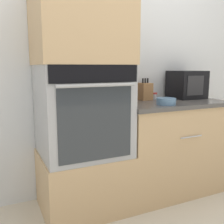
{
  "coord_description": "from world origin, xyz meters",
  "views": [
    {
      "loc": [
        -1.0,
        -1.66,
        1.17
      ],
      "look_at": [
        -0.12,
        0.21,
        0.82
      ],
      "focal_mm": 42.0,
      "sensor_mm": 36.0,
      "label": 1
    }
  ],
  "objects_px": {
    "wall_oven": "(82,110)",
    "bowl": "(166,101)",
    "condiment_jar_near": "(127,96)",
    "knife_block": "(145,91)",
    "condiment_jar_mid": "(155,96)",
    "microwave": "(187,85)"
  },
  "relations": [
    {
      "from": "wall_oven",
      "to": "condiment_jar_mid",
      "type": "xyz_separation_m",
      "value": [
        0.81,
        0.19,
        0.06
      ]
    },
    {
      "from": "wall_oven",
      "to": "microwave",
      "type": "height_order",
      "value": "wall_oven"
    },
    {
      "from": "wall_oven",
      "to": "condiment_jar_near",
      "type": "height_order",
      "value": "wall_oven"
    },
    {
      "from": "condiment_jar_mid",
      "to": "knife_block",
      "type": "bearing_deg",
      "value": -176.85
    },
    {
      "from": "condiment_jar_near",
      "to": "microwave",
      "type": "bearing_deg",
      "value": -9.76
    },
    {
      "from": "microwave",
      "to": "condiment_jar_near",
      "type": "distance_m",
      "value": 0.64
    },
    {
      "from": "wall_oven",
      "to": "microwave",
      "type": "relative_size",
      "value": 2.24
    },
    {
      "from": "knife_block",
      "to": "wall_oven",
      "type": "bearing_deg",
      "value": -165.41
    },
    {
      "from": "condiment_jar_near",
      "to": "condiment_jar_mid",
      "type": "height_order",
      "value": "condiment_jar_near"
    },
    {
      "from": "knife_block",
      "to": "condiment_jar_near",
      "type": "xyz_separation_m",
      "value": [
        -0.17,
        0.05,
        -0.04
      ]
    },
    {
      "from": "bowl",
      "to": "condiment_jar_mid",
      "type": "height_order",
      "value": "condiment_jar_mid"
    },
    {
      "from": "wall_oven",
      "to": "knife_block",
      "type": "distance_m",
      "value": 0.73
    },
    {
      "from": "condiment_jar_near",
      "to": "condiment_jar_mid",
      "type": "xyz_separation_m",
      "value": [
        0.28,
        -0.04,
        -0.01
      ]
    },
    {
      "from": "wall_oven",
      "to": "bowl",
      "type": "distance_m",
      "value": 0.7
    },
    {
      "from": "knife_block",
      "to": "condiment_jar_mid",
      "type": "bearing_deg",
      "value": 3.15
    },
    {
      "from": "microwave",
      "to": "knife_block",
      "type": "xyz_separation_m",
      "value": [
        -0.46,
        0.06,
        -0.05
      ]
    },
    {
      "from": "condiment_jar_near",
      "to": "knife_block",
      "type": "bearing_deg",
      "value": -16.9
    },
    {
      "from": "knife_block",
      "to": "condiment_jar_near",
      "type": "bearing_deg",
      "value": 163.1
    },
    {
      "from": "condiment_jar_mid",
      "to": "wall_oven",
      "type": "bearing_deg",
      "value": -166.99
    },
    {
      "from": "wall_oven",
      "to": "knife_block",
      "type": "xyz_separation_m",
      "value": [
        0.69,
        0.18,
        0.11
      ]
    },
    {
      "from": "wall_oven",
      "to": "bowl",
      "type": "bearing_deg",
      "value": -14.26
    },
    {
      "from": "bowl",
      "to": "condiment_jar_near",
      "type": "bearing_deg",
      "value": 110.78
    }
  ]
}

